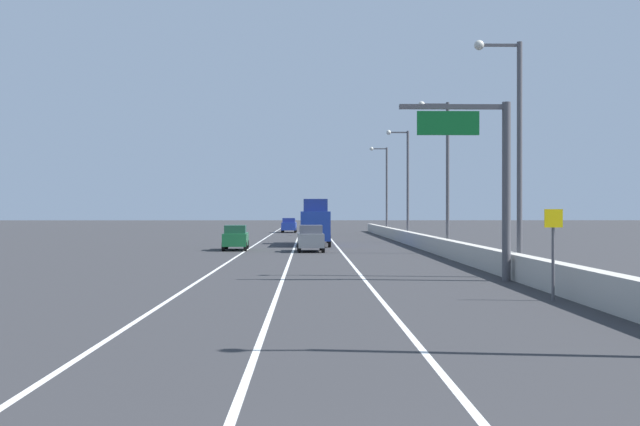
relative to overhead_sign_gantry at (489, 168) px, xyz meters
name	(u,v)px	position (x,y,z in m)	size (l,w,h in m)	color
ground_plane	(317,242)	(-6.66, 39.29, -4.73)	(320.00, 320.00, 0.00)	#2D2D30
lane_stripe_left	(252,246)	(-12.16, 30.29, -4.73)	(0.16, 130.00, 0.00)	silver
lane_stripe_center	(295,246)	(-8.66, 30.29, -4.73)	(0.16, 130.00, 0.00)	silver
lane_stripe_right	(337,246)	(-5.16, 30.29, -4.73)	(0.16, 130.00, 0.00)	silver
jersey_barrier_right	(450,249)	(1.34, 15.29, -4.18)	(0.60, 120.00, 1.10)	#B2ADA3
overhead_sign_gantry	(489,168)	(0.00, 0.00, 0.00)	(4.68, 0.36, 7.50)	#47474C
speed_advisory_sign	(553,247)	(0.44, -6.78, -2.96)	(0.60, 0.11, 3.00)	#4C4C51
lamp_post_right_second	(514,142)	(1.54, 1.73, 1.27)	(2.14, 0.44, 10.49)	#4C4C51
lamp_post_right_third	(444,166)	(1.80, 19.87, 1.27)	(2.14, 0.44, 10.49)	#4C4C51
lamp_post_right_fourth	(405,178)	(1.52, 38.01, 1.27)	(2.14, 0.44, 10.49)	#4C4C51
lamp_post_right_fifth	(385,185)	(1.50, 56.14, 1.27)	(2.14, 0.44, 10.49)	#4C4C51
car_gray_0	(311,238)	(-7.37, 22.44, -3.77)	(1.99, 4.08, 1.92)	slate
car_blue_1	(289,225)	(-10.12, 69.39, -3.74)	(2.04, 4.58, 1.97)	#1E389E
car_green_2	(236,238)	(-12.98, 24.50, -3.79)	(1.95, 4.16, 1.87)	#196033
box_truck	(316,224)	(-6.90, 32.97, -2.91)	(2.56, 9.73, 3.99)	navy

